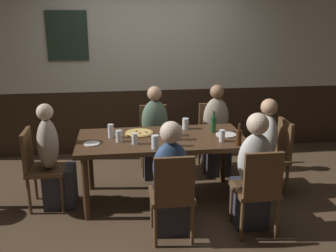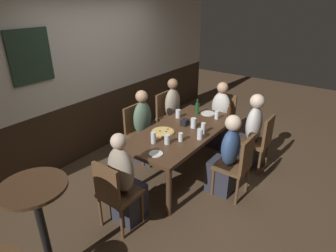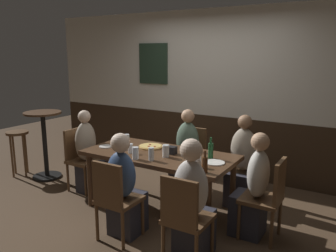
{
  "view_description": "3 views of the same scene",
  "coord_description": "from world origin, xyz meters",
  "px_view_note": "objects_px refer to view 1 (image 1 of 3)",
  "views": [
    {
      "loc": [
        -0.46,
        -3.97,
        2.08
      ],
      "look_at": [
        0.07,
        -0.05,
        0.89
      ],
      "focal_mm": 40.85,
      "sensor_mm": 36.0,
      "label": 1
    },
    {
      "loc": [
        -3.03,
        -1.94,
        2.46
      ],
      "look_at": [
        -0.25,
        0.07,
        0.87
      ],
      "focal_mm": 30.3,
      "sensor_mm": 36.0,
      "label": 2
    },
    {
      "loc": [
        2.15,
        -3.38,
        1.93
      ],
      "look_at": [
        0.05,
        0.13,
        1.06
      ],
      "focal_mm": 36.65,
      "sensor_mm": 36.0,
      "label": 3
    }
  ],
  "objects_px": {
    "person_mid_far": "(155,139)",
    "tumbler_water": "(111,132)",
    "plate_white_large": "(226,135)",
    "pint_glass_amber": "(185,124)",
    "chair_right_far": "(213,132)",
    "pint_glass_pale": "(155,143)",
    "chair_mid_far": "(154,135)",
    "beer_glass_half": "(135,140)",
    "chair_mid_near": "(173,192)",
    "beer_glass_tall": "(176,134)",
    "beer_bottle_brown": "(239,137)",
    "dining_table": "(162,144)",
    "person_head_west": "(54,164)",
    "person_head_east": "(262,154)",
    "pizza": "(139,133)",
    "plate_white_small": "(92,144)",
    "person_mid_near": "(170,186)",
    "tumbler_short": "(222,136)",
    "condiment_caddy": "(174,132)",
    "beer_bottle_green": "(214,124)",
    "chair_right_near": "(258,187)",
    "highball_clear": "(172,140)",
    "chair_head_east": "(275,153)",
    "person_right_near": "(252,179)",
    "pint_glass_stout": "(119,137)",
    "chair_head_west": "(39,164)",
    "person_right_far": "(216,136)"
  },
  "relations": [
    {
      "from": "plate_white_large",
      "to": "beer_bottle_green",
      "type": "bearing_deg",
      "value": 128.74
    },
    {
      "from": "chair_right_far",
      "to": "plate_white_large",
      "type": "distance_m",
      "value": 0.9
    },
    {
      "from": "plate_white_large",
      "to": "dining_table",
      "type": "bearing_deg",
      "value": 179.42
    },
    {
      "from": "chair_head_west",
      "to": "plate_white_small",
      "type": "distance_m",
      "value": 0.65
    },
    {
      "from": "plate_white_large",
      "to": "pint_glass_amber",
      "type": "bearing_deg",
      "value": 143.83
    },
    {
      "from": "person_mid_far",
      "to": "pint_glass_pale",
      "type": "relative_size",
      "value": 8.28
    },
    {
      "from": "pint_glass_pale",
      "to": "pint_glass_stout",
      "type": "xyz_separation_m",
      "value": [
        -0.36,
        0.27,
        -0.01
      ]
    },
    {
      "from": "chair_head_east",
      "to": "beer_bottle_brown",
      "type": "bearing_deg",
      "value": -148.51
    },
    {
      "from": "person_mid_near",
      "to": "plate_white_large",
      "type": "xyz_separation_m",
      "value": [
        0.73,
        0.68,
        0.26
      ]
    },
    {
      "from": "chair_head_east",
      "to": "person_right_near",
      "type": "height_order",
      "value": "person_right_near"
    },
    {
      "from": "person_right_far",
      "to": "person_mid_far",
      "type": "bearing_deg",
      "value": 179.99
    },
    {
      "from": "person_mid_near",
      "to": "tumbler_short",
      "type": "relative_size",
      "value": 8.97
    },
    {
      "from": "pizza",
      "to": "beer_bottle_brown",
      "type": "bearing_deg",
      "value": -27.06
    },
    {
      "from": "person_head_west",
      "to": "highball_clear",
      "type": "bearing_deg",
      "value": -12.94
    },
    {
      "from": "person_mid_far",
      "to": "tumbler_water",
      "type": "distance_m",
      "value": 0.88
    },
    {
      "from": "tumbler_water",
      "to": "chair_right_near",
      "type": "bearing_deg",
      "value": -34.38
    },
    {
      "from": "person_mid_near",
      "to": "condiment_caddy",
      "type": "height_order",
      "value": "person_mid_near"
    },
    {
      "from": "person_head_west",
      "to": "beer_bottle_brown",
      "type": "height_order",
      "value": "person_head_west"
    },
    {
      "from": "person_mid_near",
      "to": "person_mid_far",
      "type": "distance_m",
      "value": 1.38
    },
    {
      "from": "beer_bottle_green",
      "to": "tumbler_short",
      "type": "bearing_deg",
      "value": -88.71
    },
    {
      "from": "chair_mid_far",
      "to": "plate_white_large",
      "type": "distance_m",
      "value": 1.16
    },
    {
      "from": "person_head_east",
      "to": "highball_clear",
      "type": "distance_m",
      "value": 1.18
    },
    {
      "from": "beer_glass_tall",
      "to": "person_right_far",
      "type": "bearing_deg",
      "value": 49.72
    },
    {
      "from": "chair_mid_far",
      "to": "beer_bottle_brown",
      "type": "xyz_separation_m",
      "value": [
        0.77,
        -1.2,
        0.33
      ]
    },
    {
      "from": "beer_bottle_brown",
      "to": "dining_table",
      "type": "bearing_deg",
      "value": 155.61
    },
    {
      "from": "chair_mid_near",
      "to": "beer_bottle_brown",
      "type": "relative_size",
      "value": 3.78
    },
    {
      "from": "chair_right_far",
      "to": "beer_glass_half",
      "type": "distance_m",
      "value": 1.54
    },
    {
      "from": "person_mid_far",
      "to": "plate_white_large",
      "type": "relative_size",
      "value": 5.2
    },
    {
      "from": "dining_table",
      "to": "chair_head_east",
      "type": "relative_size",
      "value": 2.09
    },
    {
      "from": "condiment_caddy",
      "to": "plate_white_small",
      "type": "bearing_deg",
      "value": -169.03
    },
    {
      "from": "chair_head_west",
      "to": "person_right_far",
      "type": "bearing_deg",
      "value": 17.87
    },
    {
      "from": "chair_right_far",
      "to": "plate_white_large",
      "type": "bearing_deg",
      "value": -95.3
    },
    {
      "from": "chair_mid_far",
      "to": "plate_white_small",
      "type": "height_order",
      "value": "chair_mid_far"
    },
    {
      "from": "pint_glass_pale",
      "to": "plate_white_large",
      "type": "bearing_deg",
      "value": 21.79
    },
    {
      "from": "person_right_near",
      "to": "beer_glass_half",
      "type": "height_order",
      "value": "person_right_near"
    },
    {
      "from": "chair_mid_near",
      "to": "beer_glass_tall",
      "type": "xyz_separation_m",
      "value": [
        0.15,
        0.76,
        0.31
      ]
    },
    {
      "from": "beer_bottle_brown",
      "to": "pint_glass_amber",
      "type": "bearing_deg",
      "value": 124.93
    },
    {
      "from": "person_head_west",
      "to": "person_head_east",
      "type": "distance_m",
      "value": 2.35
    },
    {
      "from": "chair_right_near",
      "to": "plate_white_large",
      "type": "relative_size",
      "value": 3.89
    },
    {
      "from": "pizza",
      "to": "person_mid_near",
      "type": "bearing_deg",
      "value": -74.57
    },
    {
      "from": "pizza",
      "to": "beer_bottle_brown",
      "type": "distance_m",
      "value": 1.13
    },
    {
      "from": "pint_glass_pale",
      "to": "beer_glass_tall",
      "type": "xyz_separation_m",
      "value": [
        0.25,
        0.25,
        0.0
      ]
    },
    {
      "from": "person_right_near",
      "to": "condiment_caddy",
      "type": "bearing_deg",
      "value": 131.75
    },
    {
      "from": "pint_glass_stout",
      "to": "plate_white_large",
      "type": "distance_m",
      "value": 1.2
    },
    {
      "from": "dining_table",
      "to": "person_head_east",
      "type": "distance_m",
      "value": 1.19
    },
    {
      "from": "chair_right_near",
      "to": "tumbler_water",
      "type": "xyz_separation_m",
      "value": [
        -1.36,
        0.93,
        0.31
      ]
    },
    {
      "from": "plate_white_small",
      "to": "beer_bottle_brown",
      "type": "bearing_deg",
      "value": -8.57
    },
    {
      "from": "tumbler_short",
      "to": "beer_bottle_brown",
      "type": "height_order",
      "value": "beer_bottle_brown"
    },
    {
      "from": "person_head_west",
      "to": "person_right_far",
      "type": "xyz_separation_m",
      "value": [
        1.98,
        0.69,
        0.01
      ]
    },
    {
      "from": "chair_mid_near",
      "to": "condiment_caddy",
      "type": "bearing_deg",
      "value": 81.05
    }
  ]
}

